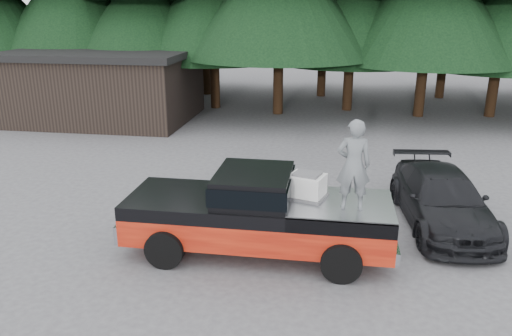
# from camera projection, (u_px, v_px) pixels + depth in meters

# --- Properties ---
(ground) EXTENTS (120.00, 120.00, 0.00)m
(ground) POSITION_uv_depth(u_px,v_px,m) (248.00, 243.00, 11.78)
(ground) COLOR #49494C
(ground) RESTS_ON ground
(pickup_truck) EXTENTS (6.00, 2.04, 1.33)m
(pickup_truck) POSITION_uv_depth(u_px,v_px,m) (258.00, 225.00, 11.15)
(pickup_truck) COLOR red
(pickup_truck) RESTS_ON ground
(truck_cab) EXTENTS (1.66, 1.90, 0.59)m
(truck_cab) POSITION_uv_depth(u_px,v_px,m) (254.00, 184.00, 10.86)
(truck_cab) COLOR black
(truck_cab) RESTS_ON pickup_truck
(air_compressor) EXTENTS (0.88, 0.80, 0.50)m
(air_compressor) POSITION_uv_depth(u_px,v_px,m) (307.00, 187.00, 10.86)
(air_compressor) COLOR silver
(air_compressor) RESTS_ON pickup_truck
(man_on_bed) EXTENTS (0.72, 0.50, 1.90)m
(man_on_bed) POSITION_uv_depth(u_px,v_px,m) (354.00, 165.00, 10.05)
(man_on_bed) COLOR slate
(man_on_bed) RESTS_ON pickup_truck
(parked_car) EXTENTS (2.37, 4.85, 1.36)m
(parked_car) POSITION_uv_depth(u_px,v_px,m) (442.00, 199.00, 12.58)
(parked_car) COLOR black
(parked_car) RESTS_ON ground
(utility_building) EXTENTS (8.40, 6.40, 3.30)m
(utility_building) POSITION_uv_depth(u_px,v_px,m) (106.00, 85.00, 23.84)
(utility_building) COLOR black
(utility_building) RESTS_ON ground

